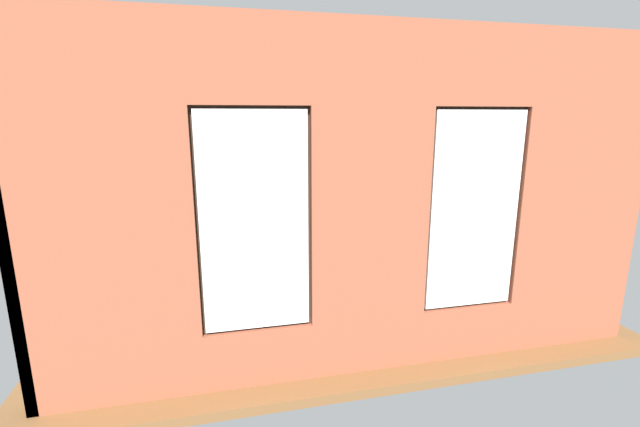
% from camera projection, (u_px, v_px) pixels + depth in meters
% --- Properties ---
extents(ground_plane, '(6.95, 6.02, 0.10)m').
position_uv_depth(ground_plane, '(314.00, 280.00, 7.04)').
color(ground_plane, brown).
extents(brick_wall_with_windows, '(6.35, 0.30, 3.45)m').
position_uv_depth(brick_wall_with_windows, '(370.00, 209.00, 4.16)').
color(brick_wall_with_windows, '#9E5138').
rests_on(brick_wall_with_windows, ground_plane).
extents(white_wall_right, '(0.10, 5.02, 3.45)m').
position_uv_depth(white_wall_right, '(90.00, 182.00, 5.77)').
color(white_wall_right, silver).
rests_on(white_wall_right, ground_plane).
extents(couch_by_window, '(1.83, 0.87, 0.80)m').
position_uv_depth(couch_by_window, '(331.00, 313.00, 5.03)').
color(couch_by_window, black).
rests_on(couch_by_window, ground_plane).
extents(couch_left, '(0.94, 2.06, 0.80)m').
position_uv_depth(couch_left, '(461.00, 254.00, 7.18)').
color(couch_left, black).
rests_on(couch_left, ground_plane).
extents(coffee_table, '(1.37, 0.88, 0.45)m').
position_uv_depth(coffee_table, '(318.00, 256.00, 6.89)').
color(coffee_table, '#A87547').
rests_on(coffee_table, ground_plane).
extents(cup_ceramic, '(0.08, 0.08, 0.10)m').
position_uv_depth(cup_ceramic, '(338.00, 245.00, 7.10)').
color(cup_ceramic, '#B23D38').
rests_on(cup_ceramic, coffee_table).
extents(candle_jar, '(0.08, 0.08, 0.10)m').
position_uv_depth(candle_jar, '(326.00, 252.00, 6.76)').
color(candle_jar, '#B7333D').
rests_on(candle_jar, coffee_table).
extents(table_plant_small, '(0.15, 0.15, 0.23)m').
position_uv_depth(table_plant_small, '(306.00, 244.00, 6.92)').
color(table_plant_small, gray).
rests_on(table_plant_small, coffee_table).
extents(remote_silver, '(0.15, 0.16, 0.02)m').
position_uv_depth(remote_silver, '(294.00, 256.00, 6.66)').
color(remote_silver, '#B2B2B7').
rests_on(remote_silver, coffee_table).
extents(media_console, '(1.06, 0.42, 0.52)m').
position_uv_depth(media_console, '(134.00, 266.00, 6.82)').
color(media_console, black).
rests_on(media_console, ground_plane).
extents(tv_flatscreen, '(1.15, 0.20, 0.81)m').
position_uv_depth(tv_flatscreen, '(130.00, 226.00, 6.67)').
color(tv_flatscreen, black).
rests_on(tv_flatscreen, media_console).
extents(papasan_chair, '(1.07, 1.07, 0.68)m').
position_uv_depth(papasan_chair, '(255.00, 229.00, 8.36)').
color(papasan_chair, olive).
rests_on(papasan_chair, ground_plane).
extents(potted_plant_mid_room_small, '(0.25, 0.25, 0.51)m').
position_uv_depth(potted_plant_mid_room_small, '(343.00, 242.00, 7.85)').
color(potted_plant_mid_room_small, beige).
rests_on(potted_plant_mid_room_small, ground_plane).
extents(potted_plant_beside_window_right, '(0.95, 0.97, 1.21)m').
position_uv_depth(potted_plant_beside_window_right, '(216.00, 307.00, 4.59)').
color(potted_plant_beside_window_right, beige).
rests_on(potted_plant_beside_window_right, ground_plane).
extents(potted_plant_foreground_right, '(0.65, 0.72, 1.09)m').
position_uv_depth(potted_plant_foreground_right, '(164.00, 224.00, 8.20)').
color(potted_plant_foreground_right, '#47423D').
rests_on(potted_plant_foreground_right, ground_plane).
extents(potted_plant_between_couches, '(0.68, 0.68, 0.89)m').
position_uv_depth(potted_plant_between_couches, '(436.00, 280.00, 5.32)').
color(potted_plant_between_couches, '#9E5638').
rests_on(potted_plant_between_couches, ground_plane).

